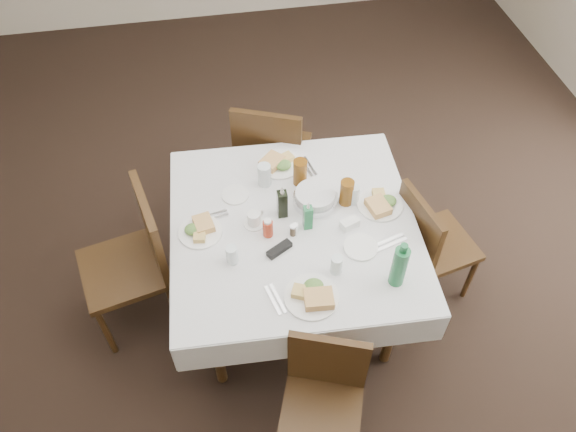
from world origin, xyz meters
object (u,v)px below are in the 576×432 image
object	(u,v)px
dining_table	(294,233)
chair_west	(137,255)
ketchup_bottle	(268,228)
water_e	(354,194)
bread_basket	(315,198)
coffee_mug	(254,219)
chair_east	(428,241)
oil_cruet_green	(308,216)
water_w	(232,255)
green_bottle	(399,266)
chair_north	(271,151)
water_s	(337,265)
oil_cruet_dark	(282,203)
chair_south	(324,392)
water_n	(264,175)

from	to	relation	value
dining_table	chair_west	bearing A→B (deg)	173.78
ketchup_bottle	chair_west	bearing A→B (deg)	169.08
water_e	bread_basket	xyz separation A→B (m)	(-0.21, 0.03, -0.02)
ketchup_bottle	coffee_mug	size ratio (longest dim) A/B	1.03
chair_west	chair_east	bearing A→B (deg)	-5.22
dining_table	oil_cruet_green	xyz separation A→B (m)	(0.07, -0.03, 0.16)
water_w	green_bottle	xyz separation A→B (m)	(0.80, -0.27, 0.07)
oil_cruet_green	ketchup_bottle	size ratio (longest dim) A/B	1.62
dining_table	ketchup_bottle	xyz separation A→B (m)	(-0.15, -0.05, 0.14)
chair_west	water_w	world-z (taller)	chair_west
dining_table	chair_east	xyz separation A→B (m)	(0.80, -0.06, -0.18)
chair_west	dining_table	bearing A→B (deg)	-6.22
chair_north	water_s	bearing A→B (deg)	-82.78
coffee_mug	water_e	bearing A→B (deg)	6.26
water_s	bread_basket	world-z (taller)	water_s
oil_cruet_green	water_e	bearing A→B (deg)	24.82
bread_basket	green_bottle	xyz separation A→B (m)	(0.29, -0.60, 0.09)
chair_east	coffee_mug	size ratio (longest dim) A/B	7.43
oil_cruet_green	coffee_mug	size ratio (longest dim) A/B	1.66
oil_cruet_dark	coffee_mug	xyz separation A→B (m)	(-0.16, -0.04, -0.06)
chair_north	oil_cruet_green	world-z (taller)	oil_cruet_green
oil_cruet_dark	coffee_mug	size ratio (longest dim) A/B	1.90
oil_cruet_green	green_bottle	xyz separation A→B (m)	(0.37, -0.43, 0.05)
oil_cruet_dark	oil_cruet_green	world-z (taller)	oil_cruet_dark
chair_west	coffee_mug	size ratio (longest dim) A/B	8.38
chair_south	water_w	xyz separation A→B (m)	(-0.35, 0.66, 0.35)
chair_north	chair_west	bearing A→B (deg)	-140.63
dining_table	water_e	size ratio (longest dim) A/B	11.96
chair_south	chair_east	distance (m)	1.14
oil_cruet_dark	ketchup_bottle	size ratio (longest dim) A/B	1.85
chair_north	water_n	xyz separation A→B (m)	(-0.11, -0.50, 0.29)
dining_table	water_n	world-z (taller)	water_n
water_w	ketchup_bottle	distance (m)	0.25
water_n	chair_east	bearing A→B (deg)	-23.36
oil_cruet_dark	chair_west	bearing A→B (deg)	178.98
coffee_mug	green_bottle	world-z (taller)	green_bottle
bread_basket	oil_cruet_green	distance (m)	0.19
water_n	water_e	distance (m)	0.53
chair_south	ketchup_bottle	size ratio (longest dim) A/B	6.84
water_s	coffee_mug	xyz separation A→B (m)	(-0.37, 0.39, -0.02)
water_w	water_e	bearing A→B (deg)	22.27
chair_north	chair_south	distance (m)	1.68
water_n	water_s	world-z (taller)	water_n
chair_south	chair_west	world-z (taller)	chair_west
chair_east	oil_cruet_dark	bearing A→B (deg)	170.69
water_e	chair_west	bearing A→B (deg)	-179.57
chair_north	ketchup_bottle	distance (m)	0.93
oil_cruet_green	dining_table	bearing A→B (deg)	157.82
chair_east	ketchup_bottle	size ratio (longest dim) A/B	7.23
chair_west	water_n	bearing A→B (deg)	17.05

